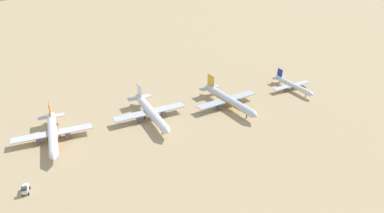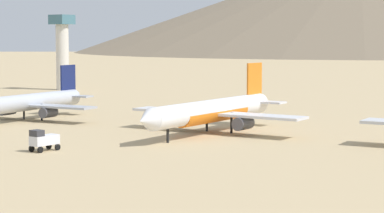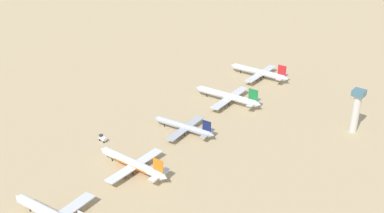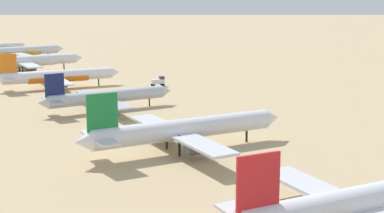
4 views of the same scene
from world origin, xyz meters
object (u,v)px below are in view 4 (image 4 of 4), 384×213
object	(u,v)px
parked_jet_2	(106,97)
service_truck	(158,81)
parked_jet_3	(57,76)
parked_jet_0	(362,201)
parked_jet_4	(27,61)
parked_jet_5	(17,51)
parked_jet_1	(183,130)

from	to	relation	value
parked_jet_2	service_truck	xyz separation A→B (m)	(32.43, 37.96, -2.24)
parked_jet_2	parked_jet_3	bearing A→B (deg)	95.47
parked_jet_0	parked_jet_4	bearing A→B (deg)	94.46
parked_jet_0	parked_jet_3	distance (m)	156.14
parked_jet_2	parked_jet_5	bearing A→B (deg)	91.98
parked_jet_0	parked_jet_1	bearing A→B (deg)	96.36
parked_jet_3	parked_jet_4	bearing A→B (deg)	93.26
parked_jet_5	service_truck	world-z (taller)	parked_jet_5
parked_jet_2	service_truck	size ratio (longest dim) A/B	8.33
parked_jet_4	service_truck	xyz separation A→B (m)	(40.23, -65.11, -3.02)
parked_jet_1	parked_jet_3	world-z (taller)	parked_jet_1
parked_jet_1	parked_jet_5	world-z (taller)	parked_jet_5
parked_jet_2	parked_jet_3	xyz separation A→B (m)	(-4.76, 49.68, 0.39)
parked_jet_1	parked_jet_3	size ratio (longest dim) A/B	1.08
parked_jet_1	parked_jet_2	distance (m)	52.74
parked_jet_5	parked_jet_4	bearing A→B (deg)	-92.91
parked_jet_0	parked_jet_2	size ratio (longest dim) A/B	1.16
parked_jet_0	service_truck	size ratio (longest dim) A/B	9.67
parked_jet_0	parked_jet_2	xyz separation A→B (m)	(-8.49, 105.90, -0.71)
parked_jet_2	parked_jet_4	world-z (taller)	parked_jet_4
parked_jet_0	service_truck	distance (m)	145.86
parked_jet_5	service_truck	bearing A→B (deg)	-71.78
parked_jet_3	parked_jet_2	bearing A→B (deg)	-84.53
service_truck	parked_jet_3	bearing A→B (deg)	162.50
parked_jet_1	parked_jet_5	xyz separation A→B (m)	(-7.84, 205.19, -0.05)
parked_jet_5	service_truck	distance (m)	120.64
service_truck	parked_jet_4	bearing A→B (deg)	121.71
parked_jet_3	service_truck	world-z (taller)	parked_jet_3
parked_jet_0	parked_jet_5	bearing A→B (deg)	93.05
parked_jet_4	parked_jet_5	world-z (taller)	parked_jet_4
parked_jet_0	parked_jet_1	xyz separation A→B (m)	(-5.94, 53.22, 0.11)
parked_jet_3	parked_jet_5	xyz separation A→B (m)	(-0.53, 102.83, 0.37)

